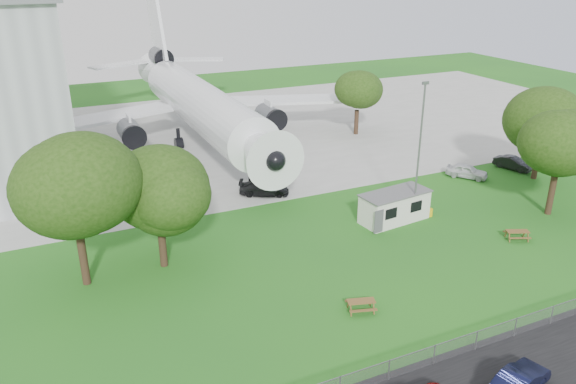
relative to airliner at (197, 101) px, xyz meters
name	(u,v)px	position (x,y,z in m)	size (l,w,h in m)	color
ground	(371,276)	(2.00, -35.86, -5.27)	(160.00, 160.00, 0.00)	#2B791D
concrete_apron	(210,136)	(2.00, 2.14, -5.25)	(120.00, 46.00, 0.03)	#B7B7B2
airliner	(197,101)	(0.00, 0.00, 0.00)	(46.36, 47.73, 17.69)	white
site_cabin	(395,207)	(8.85, -28.76, -3.96)	(6.89, 3.40, 2.62)	silver
picnic_west	(361,311)	(-0.93, -39.22, -5.27)	(1.80, 1.50, 0.76)	brown
picnic_east	(516,239)	(15.79, -35.93, -5.27)	(1.80, 1.50, 0.76)	brown
fence	(461,354)	(2.00, -45.36, -5.27)	(58.00, 0.04, 1.30)	gray
lamp_mast	(419,156)	(10.20, -29.66, 0.73)	(0.16, 0.16, 12.00)	slate
tree_west_big	(72,189)	(-16.52, -28.34, 1.83)	(8.10, 8.10, 11.16)	#382619
tree_west_small	(158,199)	(-11.04, -28.12, 0.07)	(7.30, 7.30, 9.00)	#382619
tree_east_front	(560,148)	(22.12, -33.36, 0.84)	(6.87, 6.87, 9.56)	#382619
tree_east_back	(544,119)	(27.91, -26.36, 1.02)	(8.16, 8.16, 10.37)	#382619
tree_far_apron	(358,93)	(19.54, -4.83, 0.16)	(6.61, 6.61, 8.74)	#382619
car_centre_sedan	(519,382)	(2.53, -49.00, -4.56)	(1.49, 4.28, 1.41)	black
car_ne_hatch	(467,171)	(21.70, -23.27, -4.56)	(1.67, 4.15, 1.41)	silver
car_ne_sedan	(513,163)	(27.99, -23.35, -4.60)	(1.42, 4.07, 1.34)	black
car_apron_van	(264,188)	(0.88, -18.71, -4.58)	(1.94, 4.76, 1.38)	black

